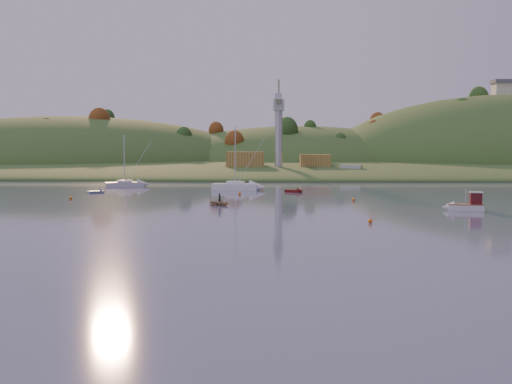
{
  "coord_description": "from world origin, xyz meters",
  "views": [
    {
      "loc": [
        2.71,
        -48.37,
        8.46
      ],
      "look_at": [
        -0.77,
        31.01,
        2.25
      ],
      "focal_mm": 40.0,
      "sensor_mm": 36.0,
      "label": 1
    }
  ],
  "objects_px": {
    "fishing_boat": "(463,205)",
    "sailboat_far": "(235,186)",
    "canoe": "(220,203)",
    "grey_dinghy": "(99,192)",
    "red_tender": "(296,191)",
    "sailboat_near": "(125,184)"
  },
  "relations": [
    {
      "from": "sailboat_near",
      "to": "canoe",
      "type": "distance_m",
      "value": 44.2
    },
    {
      "from": "sailboat_far",
      "to": "red_tender",
      "type": "bearing_deg",
      "value": -16.53
    },
    {
      "from": "sailboat_far",
      "to": "canoe",
      "type": "relative_size",
      "value": 3.98
    },
    {
      "from": "sailboat_far",
      "to": "grey_dinghy",
      "type": "height_order",
      "value": "sailboat_far"
    },
    {
      "from": "grey_dinghy",
      "to": "red_tender",
      "type": "bearing_deg",
      "value": -33.48
    },
    {
      "from": "fishing_boat",
      "to": "red_tender",
      "type": "relative_size",
      "value": 1.48
    },
    {
      "from": "canoe",
      "to": "fishing_boat",
      "type": "bearing_deg",
      "value": -68.47
    },
    {
      "from": "fishing_boat",
      "to": "canoe",
      "type": "bearing_deg",
      "value": 0.45
    },
    {
      "from": "sailboat_far",
      "to": "canoe",
      "type": "bearing_deg",
      "value": -80.62
    },
    {
      "from": "sailboat_far",
      "to": "grey_dinghy",
      "type": "xyz_separation_m",
      "value": [
        -24.67,
        -9.31,
        -0.56
      ]
    },
    {
      "from": "sailboat_far",
      "to": "red_tender",
      "type": "height_order",
      "value": "sailboat_far"
    },
    {
      "from": "canoe",
      "to": "grey_dinghy",
      "type": "relative_size",
      "value": 1.0
    },
    {
      "from": "fishing_boat",
      "to": "sailboat_far",
      "type": "distance_m",
      "value": 49.15
    },
    {
      "from": "sailboat_near",
      "to": "red_tender",
      "type": "height_order",
      "value": "sailboat_near"
    },
    {
      "from": "sailboat_far",
      "to": "grey_dinghy",
      "type": "distance_m",
      "value": 26.38
    },
    {
      "from": "fishing_boat",
      "to": "sailboat_far",
      "type": "xyz_separation_m",
      "value": [
        -33.57,
        35.9,
        0.05
      ]
    },
    {
      "from": "red_tender",
      "to": "grey_dinghy",
      "type": "bearing_deg",
      "value": -147.47
    },
    {
      "from": "fishing_boat",
      "to": "grey_dinghy",
      "type": "height_order",
      "value": "fishing_boat"
    },
    {
      "from": "sailboat_near",
      "to": "canoe",
      "type": "height_order",
      "value": "sailboat_near"
    },
    {
      "from": "fishing_boat",
      "to": "grey_dinghy",
      "type": "bearing_deg",
      "value": -14.52
    },
    {
      "from": "sailboat_far",
      "to": "red_tender",
      "type": "distance_m",
      "value": 13.38
    },
    {
      "from": "fishing_boat",
      "to": "sailboat_far",
      "type": "relative_size",
      "value": 0.44
    }
  ]
}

